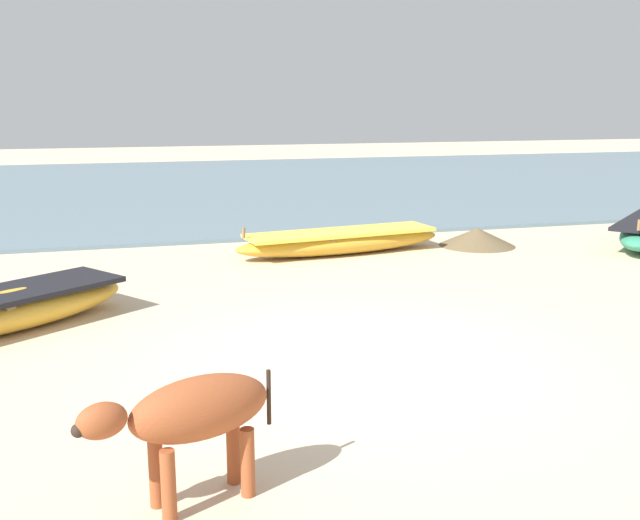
{
  "coord_description": "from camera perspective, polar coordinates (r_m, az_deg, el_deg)",
  "views": [
    {
      "loc": [
        -2.6,
        -7.5,
        2.91
      ],
      "look_at": [
        0.23,
        2.72,
        0.6
      ],
      "focal_mm": 41.63,
      "sensor_mm": 36.0,
      "label": 1
    }
  ],
  "objects": [
    {
      "name": "ground",
      "position": [
        8.45,
        3.47,
        -7.87
      ],
      "size": [
        80.0,
        80.0,
        0.0
      ],
      "primitive_type": "plane",
      "color": "beige"
    },
    {
      "name": "sea_water",
      "position": [
        25.28,
        -9.51,
        5.59
      ],
      "size": [
        60.0,
        20.0,
        0.08
      ],
      "primitive_type": "cube",
      "color": "slate",
      "rests_on": "ground"
    },
    {
      "name": "fishing_boat_0",
      "position": [
        14.21,
        1.6,
        1.47
      ],
      "size": [
        4.31,
        1.5,
        0.64
      ],
      "rotation": [
        0.0,
        0.0,
        3.28
      ],
      "color": "gold",
      "rests_on": "ground"
    },
    {
      "name": "fishing_boat_5",
      "position": [
        10.35,
        -22.59,
        -3.41
      ],
      "size": [
        3.21,
        2.71,
        0.71
      ],
      "rotation": [
        0.0,
        0.0,
        3.77
      ],
      "color": "gold",
      "rests_on": "ground"
    },
    {
      "name": "cow_adult_rust",
      "position": [
        5.5,
        -9.69,
        -11.63
      ],
      "size": [
        1.46,
        0.74,
        0.97
      ],
      "rotation": [
        0.0,
        0.0,
        3.45
      ],
      "color": "#9E4C28",
      "rests_on": "ground"
    },
    {
      "name": "debris_pile_0",
      "position": [
        15.31,
        12.0,
        1.75
      ],
      "size": [
        2.11,
        2.11,
        0.36
      ],
      "primitive_type": "cone",
      "rotation": [
        0.0,
        0.0,
        2.6
      ],
      "color": "brown",
      "rests_on": "ground"
    }
  ]
}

